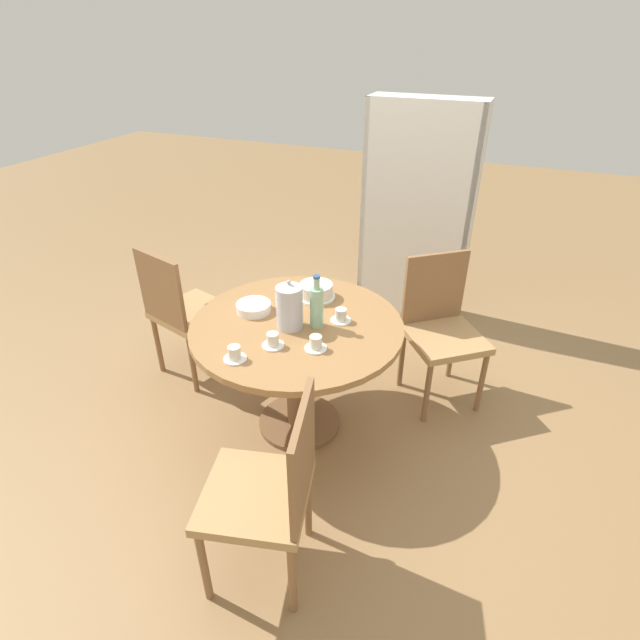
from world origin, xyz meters
TOP-DOWN VIEW (x-y plane):
  - ground_plane at (0.00, 0.00)m, footprint 14.00×14.00m
  - dining_table at (0.00, 0.00)m, footprint 1.13×1.13m
  - chair_a at (-0.89, 0.19)m, footprint 0.52×0.52m
  - chair_b at (0.28, -0.87)m, footprint 0.51×0.51m
  - chair_c at (0.67, 0.61)m, footprint 0.59×0.59m
  - bookshelf at (0.26, 1.59)m, footprint 0.81×0.28m
  - coffee_pot at (-0.02, -0.04)m, footprint 0.14×0.14m
  - water_bottle at (0.11, 0.02)m, footprint 0.07×0.07m
  - cake_main at (-0.02, 0.31)m, footprint 0.22×0.22m
  - cup_a at (-0.02, -0.24)m, footprint 0.11×0.11m
  - cup_b at (-0.13, -0.41)m, footprint 0.11×0.11m
  - cup_c at (0.21, 0.11)m, footprint 0.11×0.11m
  - cup_d at (0.19, -0.18)m, footprint 0.11×0.11m
  - plate_stack at (-0.27, 0.03)m, footprint 0.19×0.19m

SIDE VIEW (x-z plane):
  - ground_plane at x=0.00m, z-range 0.00..0.00m
  - chair_a at x=-0.89m, z-range 0.04..0.95m
  - chair_b at x=0.28m, z-range 0.04..0.95m
  - chair_c at x=0.67m, z-range 0.04..0.95m
  - dining_table at x=0.00m, z-range 0.20..0.90m
  - plate_stack at x=-0.27m, z-range 0.71..0.76m
  - cup_a at x=-0.02m, z-range 0.70..0.77m
  - cup_b at x=-0.13m, z-range 0.70..0.77m
  - cup_c at x=0.21m, z-range 0.70..0.77m
  - cup_d at x=0.19m, z-range 0.70..0.77m
  - cake_main at x=-0.02m, z-range 0.70..0.79m
  - bookshelf at x=0.26m, z-range -0.01..1.62m
  - water_bottle at x=0.11m, z-range 0.68..0.97m
  - coffee_pot at x=-0.02m, z-range 0.69..0.97m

